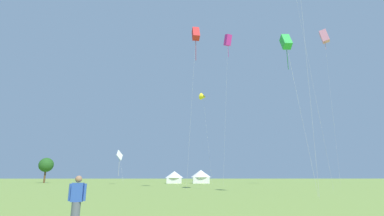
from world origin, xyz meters
name	(u,v)px	position (x,y,z in m)	size (l,w,h in m)	color
kite_yellow_delta	(203,97)	(3.25, 57.67, 19.62)	(2.80, 2.46, 20.59)	yellow
kite_green_box	(286,42)	(9.74, 22.90, 15.50)	(1.31, 2.56, 16.47)	green
kite_magenta_box	(228,40)	(8.13, 49.91, 29.98)	(3.03, 3.44, 31.31)	#E02DA3
kite_red_box	(196,34)	(0.64, 34.64, 22.85)	(1.95, 1.89, 24.05)	red
kite_white_diamond	(120,156)	(-15.71, 59.80, 6.10)	(2.14, 3.13, 7.56)	white
kite_pink_box	(324,37)	(28.03, 47.83, 30.00)	(3.01, 3.47, 31.44)	pink
person_spectator	(76,204)	(-4.40, 6.20, 0.85)	(0.57, 0.28, 1.73)	#565B66
festival_tent_center	(174,177)	(-3.50, 65.88, 1.61)	(4.46, 4.46, 2.90)	white
festival_tent_right	(201,176)	(3.01, 65.88, 1.77)	(4.93, 4.93, 3.20)	white
tree_distant_left	(46,165)	(-37.53, 71.27, 4.56)	(3.68, 3.68, 6.44)	brown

